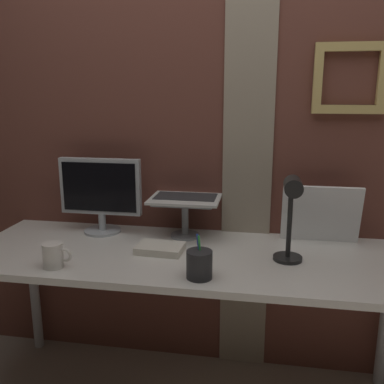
% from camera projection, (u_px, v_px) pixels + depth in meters
% --- Properties ---
extents(brick_wall_back, '(3.51, 0.16, 2.55)m').
position_uv_depth(brick_wall_back, '(221.00, 120.00, 2.06)').
color(brick_wall_back, brown).
rests_on(brick_wall_back, ground_plane).
extents(desk, '(1.94, 0.67, 0.73)m').
position_uv_depth(desk, '(188.00, 269.00, 1.85)').
color(desk, silver).
rests_on(desk, ground_plane).
extents(monitor, '(0.40, 0.18, 0.37)m').
position_uv_depth(monitor, '(101.00, 191.00, 2.06)').
color(monitor, '#ADB2B7').
rests_on(monitor, desk).
extents(laptop_stand, '(0.28, 0.22, 0.18)m').
position_uv_depth(laptop_stand, '(185.00, 212.00, 2.01)').
color(laptop_stand, gray).
rests_on(laptop_stand, desk).
extents(laptop, '(0.33, 0.28, 0.21)m').
position_uv_depth(laptop, '(187.00, 186.00, 2.05)').
color(laptop, silver).
rests_on(laptop, laptop_stand).
extents(whiteboard_panel, '(0.35, 0.07, 0.27)m').
position_uv_depth(whiteboard_panel, '(321.00, 214.00, 1.94)').
color(whiteboard_panel, white).
rests_on(whiteboard_panel, desk).
extents(desk_lamp, '(0.12, 0.20, 0.37)m').
position_uv_depth(desk_lamp, '(291.00, 211.00, 1.65)').
color(desk_lamp, black).
rests_on(desk_lamp, desk).
extents(pen_cup, '(0.10, 0.10, 0.17)m').
position_uv_depth(pen_cup, '(199.00, 264.00, 1.58)').
color(pen_cup, '#262628').
rests_on(pen_cup, desk).
extents(coffee_mug, '(0.12, 0.08, 0.10)m').
position_uv_depth(coffee_mug, '(54.00, 255.00, 1.68)').
color(coffee_mug, silver).
rests_on(coffee_mug, desk).
extents(paper_clutter_stack, '(0.21, 0.15, 0.03)m').
position_uv_depth(paper_clutter_stack, '(160.00, 248.00, 1.85)').
color(paper_clutter_stack, silver).
rests_on(paper_clutter_stack, desk).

